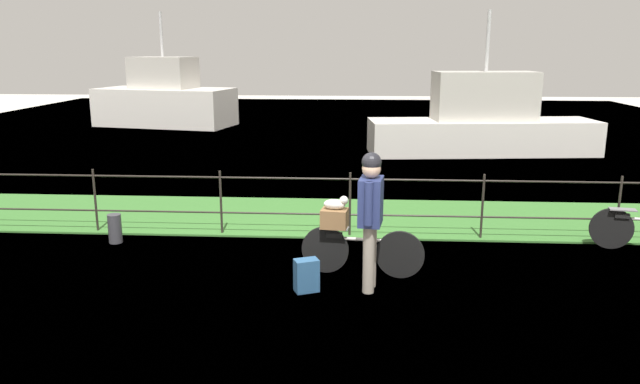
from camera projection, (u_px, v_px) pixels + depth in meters
name	position (u px, v px, depth m)	size (l,w,h in m)	color
ground_plane	(267.00, 282.00, 7.52)	(60.00, 60.00, 0.00)	beige
grass_strip	(293.00, 216.00, 10.42)	(27.00, 2.40, 0.03)	#38702D
harbor_water	(324.00, 138.00, 19.59)	(30.00, 30.00, 0.00)	slate
iron_fence	(285.00, 199.00, 9.24)	(18.04, 0.04, 1.02)	#28231E
bicycle_main	(361.00, 251.00, 7.69)	(1.57, 0.29, 0.62)	black
wooden_crate	(334.00, 218.00, 7.66)	(0.33, 0.26, 0.24)	brown
terrier_dog	(336.00, 203.00, 7.61)	(0.32, 0.18, 0.18)	silver
cyclist_person	(371.00, 209.00, 7.07)	(0.31, 0.54, 1.68)	gray
backpack_on_paving	(306.00, 275.00, 7.20)	(0.28, 0.18, 0.40)	#28517A
mooring_bollard	(115.00, 229.00, 8.99)	(0.20, 0.20, 0.44)	#38383D
moored_boat_near	(165.00, 100.00, 22.47)	(5.30, 3.16, 4.13)	silver
moored_boat_mid	(483.00, 125.00, 16.48)	(6.30, 2.26, 3.83)	silver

